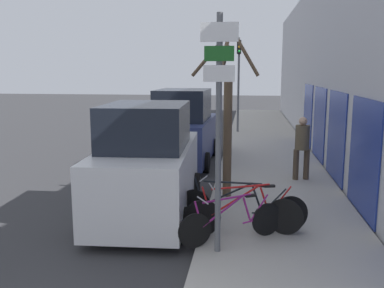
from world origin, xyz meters
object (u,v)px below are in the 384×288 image
object	(u,v)px
street_tree	(227,116)
signpost	(219,122)
pedestrian_near	(302,144)
bicycle_2	(238,208)
bicycle_0	(232,222)
parked_car_0	(148,166)
traffic_light	(239,72)
parked_car_1	(184,130)
bicycle_1	(247,213)

from	to	relation	value
street_tree	signpost	bearing A→B (deg)	-89.59
pedestrian_near	bicycle_2	bearing A→B (deg)	54.96
pedestrian_near	street_tree	bearing A→B (deg)	30.27
bicycle_0	parked_car_0	xyz separation A→B (m)	(-1.87, 1.57, 0.59)
pedestrian_near	street_tree	xyz separation A→B (m)	(-1.97, -1.83, 0.91)
pedestrian_near	traffic_light	size ratio (longest dim) A/B	0.38
parked_car_1	pedestrian_near	xyz separation A→B (m)	(3.62, -2.36, 0.03)
bicycle_1	parked_car_0	xyz separation A→B (m)	(-2.12, 1.19, 0.55)
bicycle_2	traffic_light	world-z (taller)	traffic_light
bicycle_0	bicycle_1	bearing A→B (deg)	-63.33
parked_car_1	traffic_light	xyz separation A→B (m)	(1.66, 6.74, 1.91)
bicycle_1	street_tree	distance (m)	2.87
signpost	street_tree	world-z (taller)	street_tree
parked_car_0	street_tree	world-z (taller)	street_tree
bicycle_1	bicycle_2	bearing A→B (deg)	15.82
signpost	traffic_light	xyz separation A→B (m)	(-0.02, 14.14, 0.72)
signpost	street_tree	xyz separation A→B (m)	(-0.02, 3.21, -0.26)
bicycle_0	bicycle_2	size ratio (longest dim) A/B	0.75
parked_car_1	pedestrian_near	distance (m)	4.32
signpost	parked_car_0	distance (m)	2.87
bicycle_0	parked_car_0	bearing A→B (deg)	19.77
bicycle_1	street_tree	world-z (taller)	street_tree
signpost	traffic_light	size ratio (longest dim) A/B	0.85
pedestrian_near	traffic_light	xyz separation A→B (m)	(-1.96, 9.10, 1.88)
signpost	bicycle_2	distance (m)	2.10
signpost	traffic_light	world-z (taller)	traffic_light
parked_car_0	traffic_light	distance (m)	12.38
parked_car_0	street_tree	size ratio (longest dim) A/B	1.10
parked_car_0	bicycle_0	bearing A→B (deg)	-42.92
parked_car_0	traffic_light	world-z (taller)	traffic_light
bicycle_1	bicycle_0	bearing A→B (deg)	131.63
bicycle_2	parked_car_1	distance (m)	6.65
signpost	bicycle_2	size ratio (longest dim) A/B	1.62
signpost	pedestrian_near	distance (m)	5.53
bicycle_1	parked_car_0	bearing A→B (deg)	45.45
street_tree	parked_car_0	bearing A→B (deg)	-143.58
parked_car_1	street_tree	world-z (taller)	street_tree
bicycle_2	signpost	bearing A→B (deg)	176.85
bicycle_1	parked_car_1	size ratio (longest dim) A/B	0.52
signpost	parked_car_0	bearing A→B (deg)	129.06
parked_car_1	traffic_light	distance (m)	7.20
parked_car_1	pedestrian_near	size ratio (longest dim) A/B	2.53
bicycle_1	pedestrian_near	distance (m)	4.50
parked_car_0	pedestrian_near	world-z (taller)	parked_car_0
parked_car_0	street_tree	xyz separation A→B (m)	(1.62, 1.19, 0.96)
bicycle_1	parked_car_0	size ratio (longest dim) A/B	0.52
signpost	bicycle_2	xyz separation A→B (m)	(0.32, 1.09, -1.77)
bicycle_2	traffic_light	xyz separation A→B (m)	(-0.33, 13.05, 2.49)
parked_car_1	traffic_light	world-z (taller)	traffic_light
signpost	traffic_light	distance (m)	14.16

